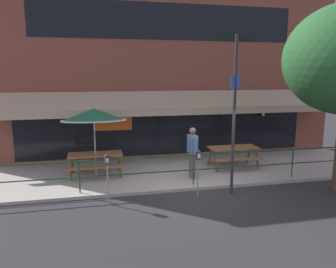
{
  "coord_description": "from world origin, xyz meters",
  "views": [
    {
      "loc": [
        -2.92,
        -9.13,
        3.51
      ],
      "look_at": [
        -0.53,
        1.6,
        1.5
      ],
      "focal_mm": 35.0,
      "sensor_mm": 36.0,
      "label": 1
    }
  ],
  "objects": [
    {
      "name": "ground_plane",
      "position": [
        0.0,
        0.0,
        0.0
      ],
      "size": [
        120.0,
        120.0,
        0.0
      ],
      "primitive_type": "plane",
      "color": "#2D2D30"
    },
    {
      "name": "parking_meter_near",
      "position": [
        -2.67,
        -0.51,
        1.15
      ],
      "size": [
        0.15,
        0.16,
        1.42
      ],
      "color": "gray",
      "rests_on": "ground"
    },
    {
      "name": "picnic_table_left",
      "position": [
        -2.98,
        1.91,
        0.71
      ],
      "size": [
        1.8,
        1.42,
        0.76
      ],
      "color": "brown",
      "rests_on": "patio_deck"
    },
    {
      "name": "patio_umbrella_left",
      "position": [
        -2.98,
        1.9,
        2.18
      ],
      "size": [
        2.14,
        2.14,
        2.38
      ],
      "color": "#B7B2A8",
      "rests_on": "patio_deck"
    },
    {
      "name": "pedestrian_walking",
      "position": [
        0.14,
        0.92,
        1.06
      ],
      "size": [
        0.27,
        0.62,
        1.71
      ],
      "color": "#665B4C",
      "rests_on": "patio_deck"
    },
    {
      "name": "patio_deck",
      "position": [
        0.0,
        2.0,
        0.05
      ],
      "size": [
        15.0,
        4.0,
        0.1
      ],
      "primitive_type": "cube",
      "color": "#ADA89E",
      "rests_on": "ground"
    },
    {
      "name": "picnic_table_centre",
      "position": [
        2.01,
        1.85,
        0.71
      ],
      "size": [
        1.8,
        1.42,
        0.76
      ],
      "color": "brown",
      "rests_on": "patio_deck"
    },
    {
      "name": "parking_meter_far",
      "position": [
        -0.14,
        -0.58,
        1.15
      ],
      "size": [
        0.15,
        0.16,
        1.42
      ],
      "color": "gray",
      "rests_on": "ground"
    },
    {
      "name": "patio_railing",
      "position": [
        0.0,
        0.3,
        0.8
      ],
      "size": [
        13.84,
        0.04,
        0.97
      ],
      "color": "#194723",
      "rests_on": "patio_deck"
    },
    {
      "name": "restaurant_building",
      "position": [
        0.0,
        4.23,
        3.93
      ],
      "size": [
        15.0,
        1.6,
        7.92
      ],
      "color": "brown",
      "rests_on": "ground"
    },
    {
      "name": "street_sign_pole",
      "position": [
        0.96,
        -0.45,
        2.36
      ],
      "size": [
        0.28,
        0.09,
        4.6
      ],
      "color": "#2D2D33",
      "rests_on": "ground"
    }
  ]
}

